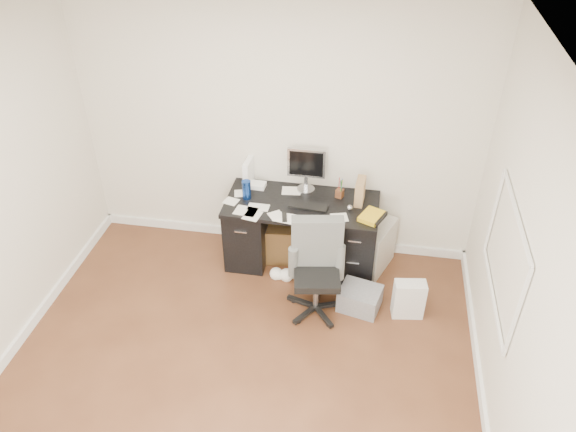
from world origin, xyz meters
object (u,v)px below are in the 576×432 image
Objects in this scene: lcd_monitor at (306,170)px; desk at (301,231)px; keyboard at (308,206)px; pc_tower at (376,248)px; office_chair at (317,271)px; wicker_basket at (280,238)px.

desk is at bearing -90.63° from lcd_monitor.
keyboard reaches higher than pc_tower.
office_chair reaches higher than keyboard.
keyboard is 0.66m from wicker_basket.
keyboard is 0.74× the size of pc_tower.
desk is at bearing 100.29° from office_chair.
keyboard reaches higher than wicker_basket.
desk is 1.58× the size of office_chair.
lcd_monitor is 1.25× the size of keyboard.
office_chair is at bearing -70.19° from desk.
keyboard is (0.07, -0.30, -0.23)m from lcd_monitor.
lcd_monitor reaches higher than desk.
office_chair is 2.31× the size of wicker_basket.
keyboard is 0.92× the size of wicker_basket.
desk is 0.33m from wicker_basket.
keyboard is (0.07, -0.07, 0.36)m from desk.
lcd_monitor reaches higher than pc_tower.
keyboard is 0.70m from office_chair.
lcd_monitor is at bearing 95.16° from office_chair.
wicker_basket is (-0.49, 0.77, -0.27)m from office_chair.
desk is 3.94× the size of keyboard.
lcd_monitor reaches higher than keyboard.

